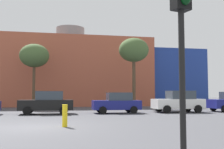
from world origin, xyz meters
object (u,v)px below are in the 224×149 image
Objects in this scene: parked_car_2 at (47,103)px; bollard_yellow_0 at (65,116)px; bare_tree_0 at (34,56)px; bare_tree_1 at (134,51)px; parked_car_4 at (178,102)px; parked_car_3 at (117,103)px; traffic_light_near_right at (182,19)px.

bollard_yellow_0 is (1.18, -8.73, -0.36)m from parked_car_2.
parked_car_2 is 9.91m from bare_tree_0.
bare_tree_0 is at bearing 170.35° from bare_tree_1.
parked_car_4 is at bearing -73.07° from bare_tree_1.
parked_car_3 is 5.35m from parked_car_4.
bare_tree_0 is (-7.31, 8.52, 4.80)m from parked_car_3.
parked_car_4 is at bearing 41.93° from bollard_yellow_0.
bare_tree_1 is (3.30, 6.72, 5.42)m from parked_car_3.
parked_car_3 is 3.67× the size of bollard_yellow_0.
traffic_light_near_right is at bearing -75.87° from bollard_yellow_0.
parked_car_2 is 8.81m from bollard_yellow_0.
parked_car_4 reaches higher than bollard_yellow_0.
bare_tree_0 reaches higher than bollard_yellow_0.
traffic_light_near_right is 24.53m from bare_tree_1.
parked_car_3 reaches higher than bollard_yellow_0.
parked_car_4 is at bearing 180.00° from parked_car_2.
bollard_yellow_0 is (-2.07, 8.22, -2.48)m from traffic_light_near_right.
traffic_light_near_right is at bearing 100.85° from parked_car_2.
bare_tree_0 is 0.91× the size of bare_tree_1.
bare_tree_0 is at bearing 177.48° from traffic_light_near_right.
parked_car_2 is at bearing -0.00° from parked_car_3.
traffic_light_near_right is (-7.65, -16.95, 2.10)m from parked_car_4.
parked_car_2 reaches higher than parked_car_3.
traffic_light_near_right is at bearing 82.27° from parked_car_3.
traffic_light_near_right is at bearing -78.87° from bare_tree_0.
bare_tree_0 is (-1.76, 8.52, 4.75)m from parked_car_2.
parked_car_4 is 15.97m from bare_tree_0.
bollard_yellow_0 is (-4.37, -8.73, -0.31)m from parked_car_3.
bare_tree_0 reaches higher than parked_car_3.
bare_tree_0 is at bearing -78.33° from parked_car_2.
bare_tree_0 is 18.23m from bollard_yellow_0.
parked_car_4 is 0.61× the size of bare_tree_0.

